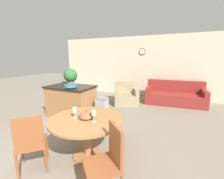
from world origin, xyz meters
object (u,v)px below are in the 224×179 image
dining_chair_near_left (31,141)px  fruit_bowl (86,115)px  wine_glass_right (94,114)px  armchair (126,96)px  potted_plant (71,76)px  couch (175,96)px  wine_glass_left (75,110)px  dining_chair_near_right (107,159)px  kitchen_island (71,101)px  trash_bin (102,108)px  dining_table (87,127)px  teal_bowl (71,86)px

dining_chair_near_left → fruit_bowl: size_ratio=3.74×
wine_glass_right → armchair: wine_glass_right is taller
wine_glass_right → potted_plant: potted_plant is taller
dining_chair_near_left → couch: size_ratio=0.44×
wine_glass_left → fruit_bowl: bearing=20.4°
dining_chair_near_left → fruit_bowl: bearing=5.1°
dining_chair_near_left → couch: 5.09m
potted_plant → wine_glass_right: bearing=-42.6°
wine_glass_left → armchair: (-0.23, 3.38, -0.59)m
dining_chair_near_right → kitchen_island: (-2.20, 2.01, -0.06)m
potted_plant → couch: 3.94m
kitchen_island → trash_bin: bearing=9.2°
dining_chair_near_left → wine_glass_left: 0.79m
wine_glass_right → wine_glass_left: bearing=-179.6°
trash_bin → couch: (1.86, 2.46, -0.03)m
dining_chair_near_left → wine_glass_left: dining_chair_near_left is taller
fruit_bowl → armchair: bearing=97.2°
wine_glass_right → trash_bin: (-0.75, 1.67, -0.55)m
couch → potted_plant: bearing=-145.6°
fruit_bowl → wine_glass_right: bearing=-19.5°
kitchen_island → potted_plant: potted_plant is taller
dining_table → dining_chair_near_right: size_ratio=1.35×
dining_chair_near_right → couch: dining_chair_near_right is taller
teal_bowl → couch: 3.94m
kitchen_island → couch: bearing=42.7°
kitchen_island → teal_bowl: teal_bowl is taller
armchair → trash_bin: bearing=-118.5°
fruit_bowl → armchair: (-0.42, 3.31, -0.51)m
dining_chair_near_left → trash_bin: dining_chair_near_left is taller
dining_chair_near_left → teal_bowl: teal_bowl is taller
wine_glass_left → kitchen_island: bearing=131.4°
dining_table → fruit_bowl: 0.22m
dining_chair_near_right → armchair: bearing=-29.4°
dining_chair_near_left → wine_glass_left: bearing=13.2°
dining_table → potted_plant: bearing=135.4°
potted_plant → armchair: bearing=52.7°
kitchen_island → teal_bowl: size_ratio=4.00×
dining_chair_near_left → dining_chair_near_right: bearing=-40.0°
teal_bowl → kitchen_island: bearing=130.9°
kitchen_island → potted_plant: size_ratio=2.74×
potted_plant → trash_bin: bearing=-2.5°
dining_chair_near_left → dining_chair_near_right: (1.23, 0.11, 0.00)m
dining_chair_near_right → wine_glass_left: dining_chair_near_right is taller
wine_glass_left → dining_chair_near_right: bearing=-29.6°
fruit_bowl → wine_glass_right: wine_glass_right is taller
potted_plant → couch: bearing=38.9°
wine_glass_left → armchair: wine_glass_left is taller
kitchen_island → armchair: 2.18m
fruit_bowl → armchair: size_ratio=0.22×
teal_bowl → armchair: (0.91, 2.09, -0.71)m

